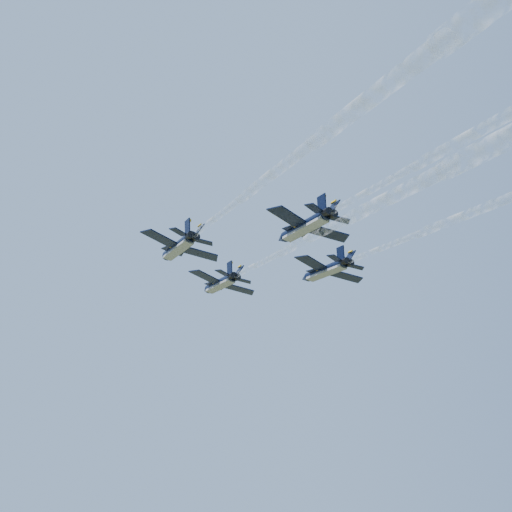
{
  "coord_description": "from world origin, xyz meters",
  "views": [
    {
      "loc": [
        -3.2,
        -86.01,
        69.57
      ],
      "look_at": [
        -2.99,
        2.0,
        101.61
      ],
      "focal_mm": 45.0,
      "sensor_mm": 36.0,
      "label": 1
    }
  ],
  "objects_px": {
    "jet_lead": "(220,284)",
    "jet_left": "(178,247)",
    "jet_right": "(325,271)",
    "jet_slot": "(305,227)"
  },
  "relations": [
    {
      "from": "jet_lead",
      "to": "jet_left",
      "type": "bearing_deg",
      "value": -130.98
    },
    {
      "from": "jet_lead",
      "to": "jet_right",
      "type": "relative_size",
      "value": 1.0
    },
    {
      "from": "jet_left",
      "to": "jet_lead",
      "type": "bearing_deg",
      "value": 49.02
    },
    {
      "from": "jet_lead",
      "to": "jet_left",
      "type": "xyz_separation_m",
      "value": [
        -4.88,
        -16.46,
        0.0
      ]
    },
    {
      "from": "jet_lead",
      "to": "jet_right",
      "type": "bearing_deg",
      "value": -46.61
    },
    {
      "from": "jet_lead",
      "to": "jet_slot",
      "type": "height_order",
      "value": "same"
    },
    {
      "from": "jet_lead",
      "to": "jet_slot",
      "type": "bearing_deg",
      "value": -88.07
    },
    {
      "from": "jet_slot",
      "to": "jet_left",
      "type": "bearing_deg",
      "value": 131.71
    },
    {
      "from": "jet_lead",
      "to": "jet_right",
      "type": "xyz_separation_m",
      "value": [
        16.26,
        -6.61,
        0.0
      ]
    },
    {
      "from": "jet_right",
      "to": "jet_slot",
      "type": "distance_m",
      "value": 17.79
    }
  ]
}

